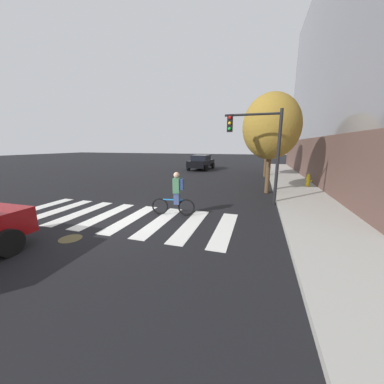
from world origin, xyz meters
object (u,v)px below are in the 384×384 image
at_px(sedan_mid, 201,162).
at_px(street_tree_near, 271,127).
at_px(manhole_cover, 70,239).
at_px(traffic_light_near, 259,141).
at_px(fire_hydrant, 308,180).
at_px(street_tree_mid, 267,137).
at_px(cyclist, 176,194).

xyz_separation_m(sedan_mid, street_tree_near, (6.68, -10.57, 2.81)).
xyz_separation_m(manhole_cover, traffic_light_near, (5.10, 5.73, 2.86)).
distance_m(sedan_mid, fire_hydrant, 12.51).
relative_size(street_tree_near, street_tree_mid, 1.08).
height_order(sedan_mid, fire_hydrant, sedan_mid).
height_order(sedan_mid, street_tree_mid, street_tree_mid).
bearing_deg(street_tree_near, street_tree_mid, 89.78).
distance_m(fire_hydrant, street_tree_mid, 6.08).
distance_m(fire_hydrant, street_tree_near, 4.50).
relative_size(manhole_cover, traffic_light_near, 0.15).
relative_size(fire_hydrant, street_tree_near, 0.14).
bearing_deg(street_tree_near, cyclist, -123.54).
distance_m(cyclist, traffic_light_near, 4.50).
relative_size(manhole_cover, cyclist, 0.38).
height_order(traffic_light_near, fire_hydrant, traffic_light_near).
height_order(sedan_mid, street_tree_near, street_tree_near).
distance_m(manhole_cover, cyclist, 3.77).
xyz_separation_m(traffic_light_near, street_tree_near, (0.56, 2.51, 0.79)).
height_order(manhole_cover, street_tree_near, street_tree_near).
xyz_separation_m(manhole_cover, street_tree_near, (5.66, 8.23, 3.64)).
bearing_deg(cyclist, street_tree_mid, 73.79).
bearing_deg(traffic_light_near, cyclist, -136.72).
height_order(manhole_cover, fire_hydrant, fire_hydrant).
relative_size(cyclist, street_tree_near, 0.31).
bearing_deg(fire_hydrant, street_tree_near, -140.44).
xyz_separation_m(traffic_light_near, street_tree_mid, (0.59, 9.34, 0.51)).
xyz_separation_m(sedan_mid, street_tree_mid, (6.71, -3.73, 2.54)).
height_order(cyclist, fire_hydrant, cyclist).
relative_size(sedan_mid, cyclist, 2.79).
bearing_deg(fire_hydrant, manhole_cover, -128.38).
height_order(cyclist, traffic_light_near, traffic_light_near).
relative_size(cyclist, traffic_light_near, 0.40).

